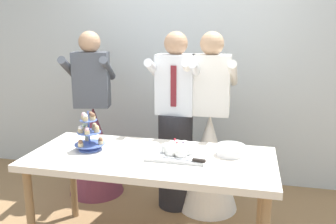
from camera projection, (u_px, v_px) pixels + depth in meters
name	position (u px, v px, depth m)	size (l,w,h in m)	color
rear_wall	(187.00, 50.00, 3.83)	(5.20, 0.10, 2.90)	silver
dessert_table	(151.00, 165.00, 2.61)	(1.80, 0.80, 0.78)	silver
cupcake_stand	(89.00, 134.00, 2.69)	(0.23, 0.23, 0.31)	#4C66B2
main_cake_tray	(178.00, 151.00, 2.57)	(0.44, 0.31, 0.12)	silver
plate_stack	(231.00, 150.00, 2.59)	(0.21, 0.21, 0.08)	white
person_groom	(175.00, 132.00, 3.28)	(0.47, 0.50, 1.66)	#232328
person_bride	(209.00, 150.00, 3.28)	(0.56, 0.56, 1.66)	white
person_guest	(94.00, 139.00, 3.60)	(0.58, 0.57, 1.66)	brown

